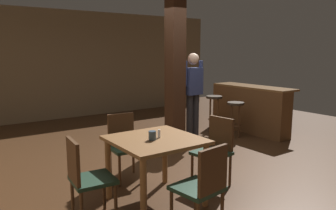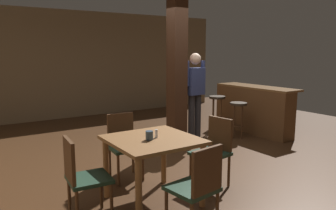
{
  "view_description": "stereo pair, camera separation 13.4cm",
  "coord_description": "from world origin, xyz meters",
  "px_view_note": "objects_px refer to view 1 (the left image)",
  "views": [
    {
      "loc": [
        -3.28,
        -4.06,
        1.76
      ],
      "look_at": [
        -0.53,
        -0.14,
        0.97
      ],
      "focal_mm": 35.0,
      "sensor_mm": 36.0,
      "label": 1
    },
    {
      "loc": [
        -3.17,
        -4.13,
        1.76
      ],
      "look_at": [
        -0.53,
        -0.14,
        0.97
      ],
      "focal_mm": 35.0,
      "sensor_mm": 36.0,
      "label": 2
    }
  ],
  "objects_px": {
    "salt_shaker": "(159,134)",
    "bar_stool_near": "(235,111)",
    "bar_counter": "(249,109)",
    "chair_east": "(215,148)",
    "chair_south": "(203,185)",
    "bar_stool_mid": "(214,105)",
    "chair_west": "(85,176)",
    "napkin_cup": "(152,136)",
    "dining_table": "(156,149)",
    "standing_person": "(193,92)",
    "chair_north": "(124,143)"
  },
  "relations": [
    {
      "from": "salt_shaker",
      "to": "bar_stool_near",
      "type": "bearing_deg",
      "value": 28.03
    },
    {
      "from": "bar_counter",
      "to": "bar_stool_near",
      "type": "relative_size",
      "value": 2.64
    },
    {
      "from": "chair_east",
      "to": "chair_south",
      "type": "height_order",
      "value": "same"
    },
    {
      "from": "chair_east",
      "to": "bar_counter",
      "type": "bearing_deg",
      "value": 33.28
    },
    {
      "from": "bar_stool_mid",
      "to": "bar_counter",
      "type": "bearing_deg",
      "value": -35.0
    },
    {
      "from": "chair_west",
      "to": "bar_counter",
      "type": "height_order",
      "value": "bar_counter"
    },
    {
      "from": "chair_east",
      "to": "bar_stool_mid",
      "type": "bearing_deg",
      "value": 47.45
    },
    {
      "from": "napkin_cup",
      "to": "chair_east",
      "type": "bearing_deg",
      "value": 0.48
    },
    {
      "from": "dining_table",
      "to": "standing_person",
      "type": "height_order",
      "value": "standing_person"
    },
    {
      "from": "chair_north",
      "to": "bar_stool_near",
      "type": "distance_m",
      "value": 2.97
    },
    {
      "from": "salt_shaker",
      "to": "bar_counter",
      "type": "height_order",
      "value": "bar_counter"
    },
    {
      "from": "salt_shaker",
      "to": "standing_person",
      "type": "relative_size",
      "value": 0.06
    },
    {
      "from": "dining_table",
      "to": "napkin_cup",
      "type": "distance_m",
      "value": 0.19
    },
    {
      "from": "salt_shaker",
      "to": "bar_stool_mid",
      "type": "height_order",
      "value": "salt_shaker"
    },
    {
      "from": "bar_stool_near",
      "to": "bar_counter",
      "type": "bearing_deg",
      "value": 14.91
    },
    {
      "from": "chair_east",
      "to": "chair_north",
      "type": "bearing_deg",
      "value": 134.05
    },
    {
      "from": "standing_person",
      "to": "bar_stool_near",
      "type": "bearing_deg",
      "value": -7.49
    },
    {
      "from": "chair_west",
      "to": "chair_south",
      "type": "bearing_deg",
      "value": -45.88
    },
    {
      "from": "chair_south",
      "to": "napkin_cup",
      "type": "relative_size",
      "value": 8.75
    },
    {
      "from": "chair_north",
      "to": "chair_south",
      "type": "relative_size",
      "value": 1.0
    },
    {
      "from": "chair_west",
      "to": "bar_stool_near",
      "type": "height_order",
      "value": "chair_west"
    },
    {
      "from": "standing_person",
      "to": "dining_table",
      "type": "bearing_deg",
      "value": -138.9
    },
    {
      "from": "chair_east",
      "to": "chair_west",
      "type": "distance_m",
      "value": 1.75
    },
    {
      "from": "chair_south",
      "to": "napkin_cup",
      "type": "distance_m",
      "value": 0.87
    },
    {
      "from": "napkin_cup",
      "to": "standing_person",
      "type": "height_order",
      "value": "standing_person"
    },
    {
      "from": "chair_east",
      "to": "chair_west",
      "type": "height_order",
      "value": "same"
    },
    {
      "from": "bar_counter",
      "to": "bar_stool_mid",
      "type": "relative_size",
      "value": 2.42
    },
    {
      "from": "chair_south",
      "to": "chair_west",
      "type": "bearing_deg",
      "value": 134.12
    },
    {
      "from": "chair_west",
      "to": "bar_stool_mid",
      "type": "height_order",
      "value": "chair_west"
    },
    {
      "from": "bar_stool_mid",
      "to": "standing_person",
      "type": "bearing_deg",
      "value": -154.48
    },
    {
      "from": "dining_table",
      "to": "bar_stool_near",
      "type": "bearing_deg",
      "value": 27.63
    },
    {
      "from": "chair_north",
      "to": "chair_east",
      "type": "bearing_deg",
      "value": -45.95
    },
    {
      "from": "salt_shaker",
      "to": "bar_stool_mid",
      "type": "bearing_deg",
      "value": 36.89
    },
    {
      "from": "salt_shaker",
      "to": "standing_person",
      "type": "height_order",
      "value": "standing_person"
    },
    {
      "from": "bar_stool_near",
      "to": "chair_south",
      "type": "bearing_deg",
      "value": -141.04
    },
    {
      "from": "bar_stool_near",
      "to": "napkin_cup",
      "type": "bearing_deg",
      "value": -152.35
    },
    {
      "from": "dining_table",
      "to": "bar_counter",
      "type": "bearing_deg",
      "value": 25.62
    },
    {
      "from": "napkin_cup",
      "to": "salt_shaker",
      "type": "height_order",
      "value": "napkin_cup"
    },
    {
      "from": "dining_table",
      "to": "chair_north",
      "type": "height_order",
      "value": "chair_north"
    },
    {
      "from": "chair_west",
      "to": "bar_stool_near",
      "type": "xyz_separation_m",
      "value": [
        3.78,
        1.52,
        0.04
      ]
    },
    {
      "from": "chair_west",
      "to": "standing_person",
      "type": "xyz_separation_m",
      "value": [
        2.76,
        1.66,
        0.5
      ]
    },
    {
      "from": "chair_south",
      "to": "napkin_cup",
      "type": "xyz_separation_m",
      "value": [
        -0.06,
        0.81,
        0.32
      ]
    },
    {
      "from": "dining_table",
      "to": "salt_shaker",
      "type": "bearing_deg",
      "value": -0.43
    },
    {
      "from": "salt_shaker",
      "to": "chair_west",
      "type": "bearing_deg",
      "value": 179.18
    },
    {
      "from": "napkin_cup",
      "to": "bar_counter",
      "type": "distance_m",
      "value": 4.01
    },
    {
      "from": "chair_west",
      "to": "salt_shaker",
      "type": "bearing_deg",
      "value": -0.82
    },
    {
      "from": "standing_person",
      "to": "bar_stool_mid",
      "type": "distance_m",
      "value": 1.17
    },
    {
      "from": "chair_north",
      "to": "salt_shaker",
      "type": "xyz_separation_m",
      "value": [
        0.0,
        -0.87,
        0.31
      ]
    },
    {
      "from": "napkin_cup",
      "to": "chair_south",
      "type": "bearing_deg",
      "value": -86.09
    },
    {
      "from": "chair_south",
      "to": "bar_stool_near",
      "type": "bearing_deg",
      "value": 38.96
    }
  ]
}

